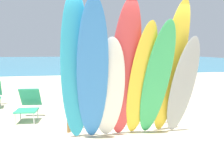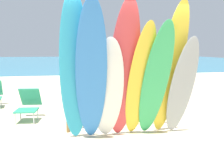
% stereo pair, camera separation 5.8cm
% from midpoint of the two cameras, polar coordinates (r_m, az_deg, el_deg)
% --- Properties ---
extents(ground, '(60.00, 60.00, 0.00)m').
position_cam_midpoint_polar(ground, '(18.79, -7.41, 1.88)').
color(ground, beige).
extents(ocean_water, '(60.00, 40.00, 0.02)m').
position_cam_midpoint_polar(ocean_water, '(35.45, -9.04, 4.38)').
color(ocean_water, teal).
rests_on(ocean_water, ground).
extents(surfboard_rack, '(2.46, 0.07, 0.65)m').
position_cam_midpoint_polar(surfboard_rack, '(4.96, 2.35, -7.32)').
color(surfboard_rack, brown).
rests_on(surfboard_rack, ground).
extents(surfboard_teal_0, '(0.52, 0.98, 2.67)m').
position_cam_midpoint_polar(surfboard_teal_0, '(3.97, -9.69, 1.20)').
color(surfboard_teal_0, '#289EC6').
rests_on(surfboard_teal_0, ground).
extents(surfboard_blue_1, '(0.59, 1.19, 2.53)m').
position_cam_midpoint_polar(surfboard_blue_1, '(3.87, -5.40, 0.13)').
color(surfboard_blue_1, '#337AD1').
rests_on(surfboard_blue_1, ground).
extents(surfboard_white_2, '(0.60, 0.85, 1.96)m').
position_cam_midpoint_polar(surfboard_white_2, '(4.13, -1.19, -3.38)').
color(surfboard_white_2, white).
rests_on(surfboard_white_2, ground).
extents(surfboard_red_3, '(0.57, 0.97, 2.60)m').
position_cam_midpoint_polar(surfboard_red_3, '(4.10, 2.76, 1.00)').
color(surfboard_red_3, '#D13D42').
rests_on(surfboard_red_3, ground).
extents(surfboard_yellow_4, '(0.54, 1.01, 2.23)m').
position_cam_midpoint_polar(surfboard_yellow_4, '(4.23, 6.90, -1.36)').
color(surfboard_yellow_4, yellow).
rests_on(surfboard_yellow_4, ground).
extents(surfboard_green_5, '(0.56, 1.06, 2.25)m').
position_cam_midpoint_polar(surfboard_green_5, '(4.28, 10.77, -1.24)').
color(surfboard_green_5, '#38B266').
rests_on(surfboard_green_5, ground).
extents(surfboard_yellow_6, '(0.59, 0.95, 2.62)m').
position_cam_midpoint_polar(surfboard_yellow_6, '(4.46, 14.30, 1.41)').
color(surfboard_yellow_6, yellow).
rests_on(surfboard_yellow_6, ground).
extents(surfboard_grey_7, '(0.50, 0.82, 1.99)m').
position_cam_midpoint_polar(surfboard_grey_7, '(4.59, 17.07, -2.47)').
color(surfboard_grey_7, '#999EA3').
rests_on(surfboard_grey_7, ground).
extents(beachgoer_midbeach, '(0.41, 0.44, 1.49)m').
position_cam_midpoint_polar(beachgoer_midbeach, '(9.56, 5.19, 1.93)').
color(beachgoer_midbeach, brown).
rests_on(beachgoer_midbeach, ground).
extents(beachgoer_by_water, '(0.45, 0.63, 1.71)m').
position_cam_midpoint_polar(beachgoer_by_water, '(10.80, 3.01, 3.23)').
color(beachgoer_by_water, beige).
rests_on(beachgoer_by_water, ground).
extents(beachgoer_photographing, '(0.59, 0.38, 1.69)m').
position_cam_midpoint_polar(beachgoer_photographing, '(12.89, 1.80, 3.84)').
color(beachgoer_photographing, beige).
rests_on(beachgoer_photographing, ground).
extents(beachgoer_near_rack, '(0.48, 0.38, 1.51)m').
position_cam_midpoint_polar(beachgoer_near_rack, '(9.48, -5.09, 1.95)').
color(beachgoer_near_rack, '#9E704C').
rests_on(beachgoer_near_rack, ground).
extents(beach_chair_blue, '(0.57, 0.79, 0.79)m').
position_cam_midpoint_polar(beach_chair_blue, '(5.95, -20.70, -6.07)').
color(beach_chair_blue, '#B7B7BC').
rests_on(beach_chair_blue, ground).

